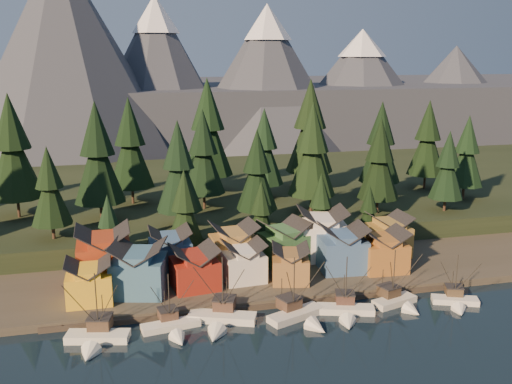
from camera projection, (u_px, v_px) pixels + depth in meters
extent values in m
plane|color=black|center=(293.00, 348.00, 90.63)|extent=(500.00, 500.00, 0.00)
cube|color=#3C372B|center=(240.00, 258.00, 128.19)|extent=(400.00, 50.00, 1.50)
cube|color=black|center=(205.00, 196.00, 174.84)|extent=(420.00, 100.00, 6.00)
cube|color=#473E32|center=(266.00, 302.00, 106.08)|extent=(80.00, 4.00, 1.00)
cube|color=#434956|center=(163.00, 111.00, 313.53)|extent=(560.00, 160.00, 30.00)
cone|color=#434956|center=(64.00, 55.00, 239.38)|extent=(100.00, 100.00, 90.00)
cone|color=#434956|center=(158.00, 75.00, 267.78)|extent=(80.00, 80.00, 72.00)
cone|color=white|center=(155.00, 14.00, 261.32)|extent=(22.40, 22.40, 17.28)
cone|color=#434956|center=(267.00, 79.00, 268.55)|extent=(84.00, 84.00, 68.00)
cone|color=white|center=(267.00, 22.00, 262.45)|extent=(23.52, 23.52, 16.32)
cone|color=#434956|center=(360.00, 86.00, 297.61)|extent=(92.00, 92.00, 58.00)
cone|color=white|center=(362.00, 43.00, 292.41)|extent=(25.76, 25.76, 13.92)
cone|color=#434956|center=(453.00, 91.00, 320.05)|extent=(88.00, 88.00, 50.00)
cube|color=white|center=(98.00, 338.00, 92.99)|extent=(10.69, 5.61, 1.81)
cone|color=white|center=(89.00, 356.00, 87.56)|extent=(4.09, 4.16, 3.39)
cube|color=black|center=(98.00, 342.00, 93.15)|extent=(10.95, 5.72, 0.40)
cube|color=#4D3A29|center=(100.00, 323.00, 94.39)|extent=(4.29, 4.12, 2.03)
cube|color=#2D2A2A|center=(100.00, 317.00, 94.12)|extent=(4.56, 4.39, 0.23)
cylinder|color=black|center=(96.00, 303.00, 92.20)|extent=(0.20, 0.20, 10.17)
cylinder|color=black|center=(103.00, 309.00, 96.07)|extent=(0.16, 0.16, 4.97)
cube|color=white|center=(171.00, 326.00, 97.10)|extent=(10.27, 4.40, 1.52)
cone|color=white|center=(179.00, 341.00, 92.22)|extent=(3.36, 3.80, 2.86)
cube|color=black|center=(171.00, 329.00, 97.24)|extent=(10.51, 4.48, 0.33)
cube|color=brown|center=(168.00, 314.00, 98.38)|extent=(3.46, 3.30, 1.71)
cube|color=#2D2A2A|center=(168.00, 309.00, 98.16)|extent=(3.68, 3.52, 0.19)
cylinder|color=black|center=(169.00, 298.00, 96.46)|extent=(0.17, 0.17, 8.57)
cylinder|color=black|center=(165.00, 302.00, 99.91)|extent=(0.13, 0.13, 4.19)
cube|color=silver|center=(222.00, 319.00, 99.80)|extent=(12.23, 7.49, 1.83)
cone|color=silver|center=(215.00, 336.00, 93.56)|extent=(4.66, 5.00, 3.43)
cube|color=black|center=(222.00, 322.00, 99.96)|extent=(12.52, 7.65, 0.40)
cube|color=#4E3629|center=(224.00, 304.00, 101.46)|extent=(4.66, 4.53, 2.06)
cube|color=#2D2A2A|center=(224.00, 298.00, 101.19)|extent=(4.95, 4.82, 0.23)
cylinder|color=black|center=(223.00, 285.00, 99.07)|extent=(0.21, 0.21, 10.29)
cylinder|color=black|center=(227.00, 290.00, 103.44)|extent=(0.16, 0.16, 5.03)
cube|color=beige|center=(296.00, 316.00, 100.85)|extent=(11.16, 7.00, 1.77)
cone|color=beige|center=(318.00, 329.00, 96.20)|extent=(4.42, 4.61, 3.31)
cube|color=black|center=(296.00, 319.00, 101.00)|extent=(11.42, 7.14, 0.39)
cube|color=#4D3829|center=(289.00, 303.00, 101.99)|extent=(4.50, 4.37, 1.99)
cube|color=#2D2A2A|center=(289.00, 297.00, 101.73)|extent=(4.78, 4.66, 0.22)
cylinder|color=black|center=(294.00, 284.00, 100.00)|extent=(0.20, 0.20, 9.93)
cylinder|color=black|center=(282.00, 291.00, 103.39)|extent=(0.15, 0.15, 4.85)
cube|color=white|center=(345.00, 310.00, 103.03)|extent=(10.69, 6.04, 1.65)
cone|color=white|center=(348.00, 325.00, 97.59)|extent=(4.01, 4.27, 3.10)
cube|color=black|center=(345.00, 314.00, 103.18)|extent=(10.95, 6.16, 0.36)
cube|color=#4D3229|center=(345.00, 298.00, 104.47)|extent=(4.08, 3.95, 1.86)
cube|color=#2D2A2A|center=(345.00, 293.00, 104.23)|extent=(4.34, 4.21, 0.21)
cylinder|color=black|center=(346.00, 281.00, 102.36)|extent=(0.19, 0.19, 9.30)
cylinder|color=black|center=(344.00, 286.00, 106.19)|extent=(0.14, 0.14, 4.54)
cube|color=beige|center=(394.00, 302.00, 106.43)|extent=(9.20, 5.55, 1.67)
cone|color=beige|center=(413.00, 312.00, 102.47)|extent=(3.87, 3.75, 3.13)
cube|color=black|center=(394.00, 305.00, 106.58)|extent=(9.41, 5.66, 0.37)
cube|color=#443424|center=(389.00, 291.00, 107.36)|extent=(4.12, 3.98, 1.88)
cube|color=#2D2A2A|center=(389.00, 286.00, 107.12)|extent=(4.38, 4.24, 0.21)
cylinder|color=black|center=(394.00, 274.00, 105.57)|extent=(0.19, 0.19, 9.40)
cylinder|color=black|center=(383.00, 281.00, 108.52)|extent=(0.15, 0.15, 4.60)
cube|color=white|center=(455.00, 301.00, 106.93)|extent=(8.82, 5.68, 1.49)
cone|color=white|center=(460.00, 312.00, 102.50)|extent=(3.65, 3.69, 2.80)
cube|color=black|center=(455.00, 304.00, 107.06)|extent=(9.03, 5.80, 0.33)
cube|color=#4C3B28|center=(454.00, 291.00, 108.07)|extent=(3.80, 3.70, 1.68)
cube|color=#2D2A2A|center=(454.00, 286.00, 107.85)|extent=(4.04, 3.94, 0.19)
cylinder|color=black|center=(456.00, 276.00, 106.27)|extent=(0.17, 0.17, 8.39)
cylinder|color=black|center=(453.00, 281.00, 109.43)|extent=(0.13, 0.13, 4.10)
cube|color=yellow|center=(90.00, 287.00, 103.41)|extent=(8.04, 7.04, 5.52)
cube|color=yellow|center=(88.00, 270.00, 102.63)|extent=(4.43, 6.90, 1.13)
cube|color=#376282|center=(139.00, 276.00, 106.97)|extent=(11.47, 10.71, 6.95)
cube|color=#376282|center=(138.00, 255.00, 105.99)|extent=(7.24, 9.45, 1.35)
cube|color=maroon|center=(195.00, 274.00, 109.76)|extent=(9.37, 8.88, 5.64)
cube|color=maroon|center=(194.00, 257.00, 108.96)|extent=(5.57, 8.26, 1.19)
cube|color=silver|center=(244.00, 267.00, 113.32)|extent=(8.34, 7.48, 5.57)
cube|color=silver|center=(244.00, 251.00, 112.53)|extent=(4.79, 7.10, 1.11)
cube|color=olive|center=(290.00, 269.00, 112.95)|extent=(8.56, 8.56, 5.07)
cube|color=olive|center=(290.00, 254.00, 112.24)|extent=(5.42, 7.67, 1.00)
cube|color=#3B5D8B|center=(342.00, 255.00, 118.44)|extent=(9.87, 8.53, 6.82)
cube|color=#3B5D8B|center=(343.00, 236.00, 117.49)|extent=(5.70, 8.03, 1.30)
cube|color=#9F6229|center=(383.00, 256.00, 118.72)|extent=(9.19, 8.16, 6.04)
cube|color=#9F6229|center=(384.00, 240.00, 117.86)|extent=(5.24, 7.78, 1.23)
cube|color=#963217|center=(104.00, 262.00, 112.54)|extent=(10.40, 9.28, 7.95)
cube|color=#963217|center=(103.00, 240.00, 111.43)|extent=(5.80, 9.01, 1.44)
cube|color=#395B87|center=(170.00, 256.00, 117.53)|extent=(8.44, 7.93, 6.72)
cube|color=#395B87|center=(170.00, 238.00, 116.60)|extent=(4.72, 7.69, 1.16)
cube|color=olive|center=(234.00, 252.00, 119.64)|extent=(9.83, 8.58, 6.88)
cube|color=olive|center=(234.00, 234.00, 118.68)|extent=(5.70, 8.06, 1.29)
cube|color=#3A6B3B|center=(284.00, 248.00, 122.62)|extent=(10.81, 9.63, 6.51)
cube|color=#3A6B3B|center=(284.00, 231.00, 121.70)|extent=(6.75, 8.46, 1.30)
cube|color=white|center=(322.00, 240.00, 125.86)|extent=(11.50, 10.55, 7.93)
cube|color=white|center=(322.00, 220.00, 124.76)|extent=(6.93, 9.66, 1.43)
cube|color=olive|center=(388.00, 240.00, 127.65)|extent=(8.43, 7.92, 6.74)
cube|color=olive|center=(389.00, 223.00, 126.72)|extent=(4.69, 7.70, 1.17)
cylinder|color=#332319|center=(18.00, 207.00, 141.12)|extent=(0.70, 0.70, 5.39)
cone|color=black|center=(14.00, 160.00, 138.36)|extent=(13.17, 13.17, 18.55)
cone|color=black|center=(10.00, 121.00, 136.10)|extent=(8.98, 8.98, 13.47)
cylinder|color=#332319|center=(53.00, 231.00, 124.78)|extent=(0.70, 0.70, 3.61)
cone|color=black|center=(50.00, 196.00, 122.93)|extent=(8.84, 8.84, 12.45)
cone|color=black|center=(48.00, 167.00, 121.41)|extent=(6.02, 6.02, 9.04)
cylinder|color=#332319|center=(101.00, 210.00, 138.25)|extent=(0.70, 0.70, 5.10)
cone|color=black|center=(98.00, 166.00, 135.64)|extent=(12.47, 12.47, 17.57)
cone|color=black|center=(96.00, 128.00, 133.50)|extent=(8.50, 8.50, 12.75)
cylinder|color=#332319|center=(133.00, 194.00, 154.27)|extent=(0.70, 0.70, 5.04)
cone|color=black|center=(131.00, 154.00, 151.69)|extent=(12.32, 12.32, 17.36)
cone|color=black|center=(129.00, 121.00, 149.58)|extent=(8.40, 8.40, 12.60)
cylinder|color=#332319|center=(180.00, 218.00, 133.08)|extent=(0.70, 0.70, 4.42)
cone|color=black|center=(179.00, 178.00, 130.81)|extent=(10.82, 10.82, 15.24)
cone|color=black|center=(178.00, 144.00, 128.96)|extent=(7.37, 7.37, 11.06)
cylinder|color=#332319|center=(204.00, 200.00, 149.07)|extent=(0.70, 0.70, 4.58)
cone|color=black|center=(203.00, 163.00, 146.73)|extent=(11.21, 11.21, 15.79)
cone|color=black|center=(203.00, 131.00, 144.80)|extent=(7.64, 7.64, 11.46)
cylinder|color=#332319|center=(257.00, 216.00, 135.42)|extent=(0.70, 0.70, 4.00)
cone|color=black|center=(257.00, 180.00, 133.38)|extent=(9.78, 9.78, 13.79)
cone|color=black|center=(257.00, 150.00, 131.70)|extent=(6.67, 6.67, 10.01)
cylinder|color=#332319|center=(264.00, 190.00, 159.88)|extent=(0.70, 0.70, 4.44)
cone|color=black|center=(264.00, 157.00, 157.60)|extent=(10.85, 10.85, 15.29)
cone|color=black|center=(264.00, 128.00, 155.74)|extent=(7.40, 7.40, 11.10)
cylinder|color=#332319|center=(311.00, 203.00, 145.64)|extent=(0.70, 0.70, 4.93)
cone|color=black|center=(312.00, 162.00, 143.11)|extent=(12.06, 12.06, 16.99)
cone|color=black|center=(313.00, 127.00, 141.04)|extent=(8.22, 8.22, 12.33)
cylinder|color=#332319|center=(309.00, 179.00, 170.99)|extent=(0.70, 0.70, 5.73)
cone|color=black|center=(310.00, 138.00, 168.06)|extent=(14.01, 14.01, 19.74)
cone|color=black|center=(311.00, 103.00, 165.65)|extent=(9.55, 9.55, 14.33)
cylinder|color=#332319|center=(377.00, 205.00, 144.72)|extent=(0.70, 0.70, 4.27)
cone|color=black|center=(379.00, 169.00, 142.53)|extent=(10.45, 10.45, 14.72)
cone|color=black|center=(381.00, 139.00, 140.74)|extent=(7.12, 7.12, 10.68)
cylinder|color=#332319|center=(378.00, 188.00, 161.62)|extent=(0.70, 0.70, 4.73)
cone|color=black|center=(380.00, 153.00, 159.20)|extent=(11.57, 11.57, 16.30)
cone|color=black|center=(382.00, 123.00, 157.21)|extent=(7.89, 7.89, 11.83)
cylinder|color=#332319|center=(445.00, 204.00, 147.08)|extent=(0.70, 0.70, 3.66)
cone|color=black|center=(447.00, 174.00, 145.21)|extent=(8.94, 8.94, 12.60)
cone|color=black|center=(449.00, 149.00, 143.68)|extent=(6.10, 6.10, 9.15)
cylinder|color=#332319|center=(425.00, 181.00, 171.47)|extent=(0.70, 0.70, 4.65)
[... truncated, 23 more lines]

